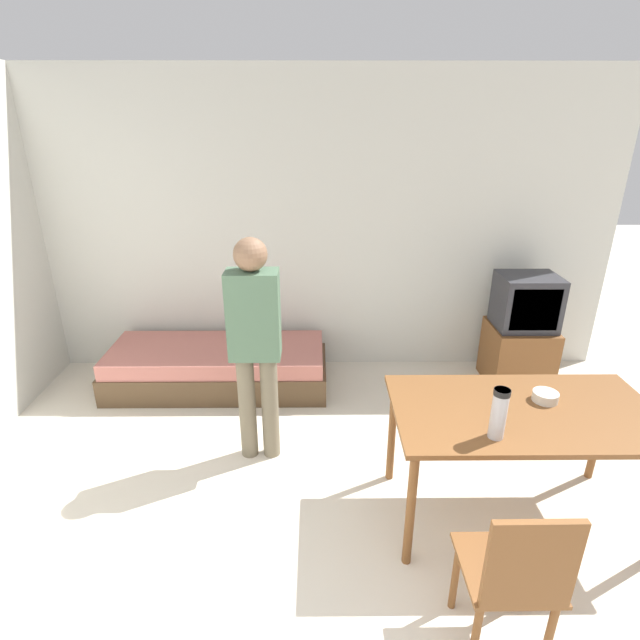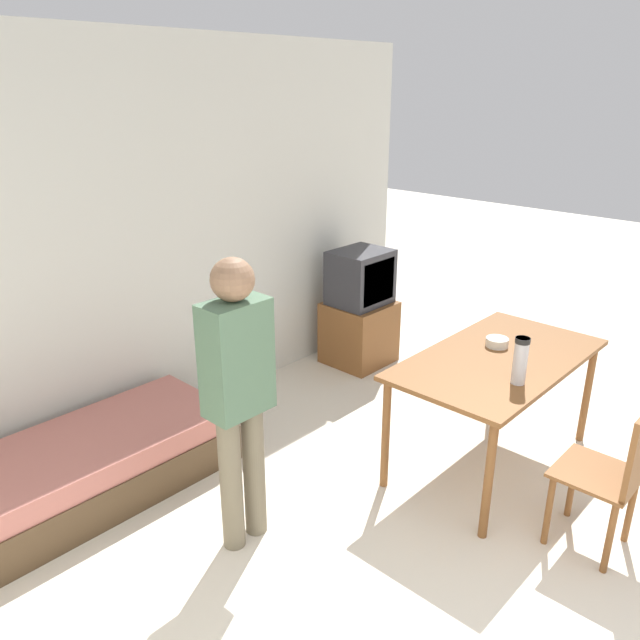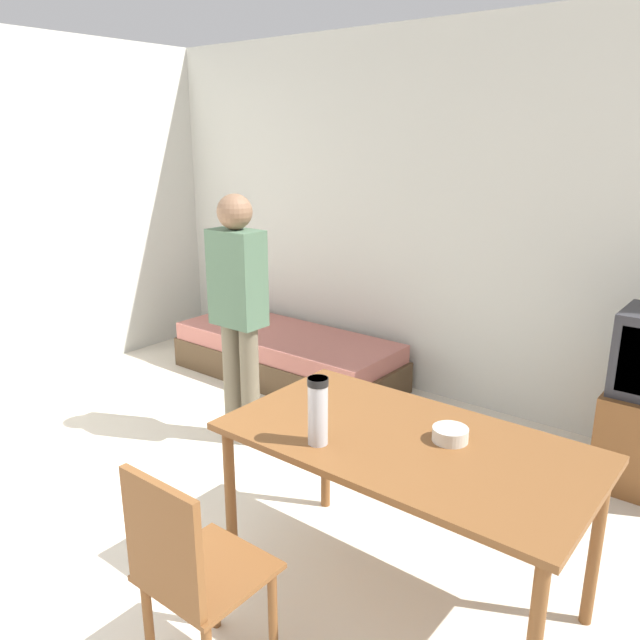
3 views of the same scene
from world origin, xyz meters
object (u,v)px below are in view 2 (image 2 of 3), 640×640
Objects in this scene: dining_table at (498,368)px; mate_bowl at (497,342)px; daybed at (74,473)px; person_standing at (238,387)px; tv at (360,311)px; thermos_flask at (521,359)px; wooden_chair at (615,470)px.

dining_table is 10.28× the size of mate_bowl.
person_standing is at bearing -64.10° from daybed.
tv is at bearing 24.91° from person_standing.
thermos_flask is (1.81, -1.86, 0.73)m from daybed.
tv is at bearing 64.61° from thermos_flask.
thermos_flask is (-0.26, -0.25, 0.23)m from dining_table.
dining_table is at bearing -37.82° from daybed.
daybed is 2.17× the size of wooden_chair.
thermos_flask reaches higher than daybed.
dining_table is 0.93× the size of person_standing.
daybed is 6.93× the size of thermos_flask.
mate_bowl is (2.22, -1.51, 0.60)m from daybed.
mate_bowl is at bearing -34.36° from daybed.
tv is 0.64× the size of person_standing.
person_standing reaches higher than thermos_flask.
thermos_flask is (1.33, -0.87, -0.02)m from person_standing.
person_standing is 1.82m from mate_bowl.
person_standing reaches higher than dining_table.
tv is 7.10× the size of mate_bowl.
daybed is at bearing -178.95° from tv.
dining_table is at bearing -147.44° from mate_bowl.
thermos_flask is 1.93× the size of mate_bowl.
wooden_chair is at bearing -49.95° from person_standing.
dining_table is (-0.65, -1.66, 0.21)m from tv.
daybed is 1.30× the size of dining_table.
mate_bowl is (0.40, 0.35, -0.13)m from thermos_flask.
tv reaches higher than mate_bowl.
wooden_chair is 1.99m from person_standing.
wooden_chair is 3.19× the size of thermos_flask.
daybed is 3.04m from wooden_chair.
tv is 1.15× the size of wooden_chair.
dining_table is at bearing -21.23° from person_standing.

